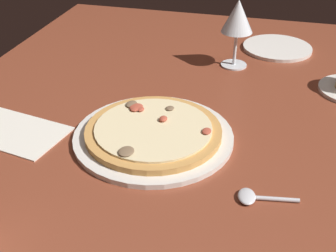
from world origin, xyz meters
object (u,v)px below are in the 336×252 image
(wine_glass_far, at_px, (238,18))
(paper_menu, at_px, (10,131))
(pizza_main, at_px, (153,133))
(side_plate, at_px, (277,48))
(spoon, at_px, (254,197))

(wine_glass_far, xyz_separation_m, paper_menu, (0.42, -0.38, -0.12))
(pizza_main, bearing_deg, side_plate, 157.99)
(wine_glass_far, bearing_deg, pizza_main, -15.68)
(paper_menu, bearing_deg, spoon, 90.79)
(pizza_main, xyz_separation_m, side_plate, (-0.51, 0.20, -0.01))
(side_plate, height_order, spoon, spoon)
(wine_glass_far, bearing_deg, side_plate, 143.54)
(wine_glass_far, height_order, paper_menu, wine_glass_far)
(wine_glass_far, height_order, side_plate, wine_glass_far)
(pizza_main, height_order, spoon, pizza_main)
(paper_menu, relative_size, spoon, 2.21)
(side_plate, height_order, paper_menu, side_plate)
(wine_glass_far, distance_m, side_plate, 0.21)
(pizza_main, relative_size, paper_menu, 1.39)
(side_plate, xyz_separation_m, paper_menu, (0.55, -0.48, -0.00))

